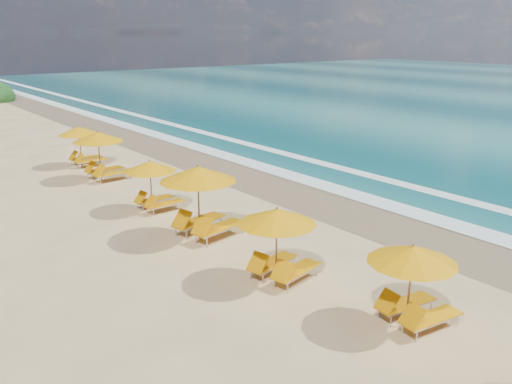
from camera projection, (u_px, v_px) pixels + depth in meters
The scene contains 9 objects.
ground at pixel (256, 224), 19.46m from camera, with size 160.00×160.00×0.00m, color #D0B67A.
wet_sand at pixel (333, 203), 21.82m from camera, with size 4.00×160.00×0.01m, color #7E674B.
surf_foam at pixel (377, 191), 23.41m from camera, with size 4.00×160.00×0.01m.
station_1 at pixel (415, 279), 12.41m from camera, with size 2.45×2.32×2.10m.
station_2 at pixel (280, 239), 14.68m from camera, with size 2.68×2.57×2.21m.
station_3 at pixel (203, 196), 17.79m from camera, with size 3.09×2.95×2.58m.
station_4 at pixel (154, 182), 20.64m from camera, with size 2.27×2.12×2.04m.
station_5 at pixel (103, 152), 24.93m from camera, with size 2.60×2.42×2.36m.
station_6 at pixel (83, 143), 27.61m from camera, with size 2.29×2.12×2.12m.
Camera 1 is at (-11.28, -14.44, 6.65)m, focal length 37.68 mm.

